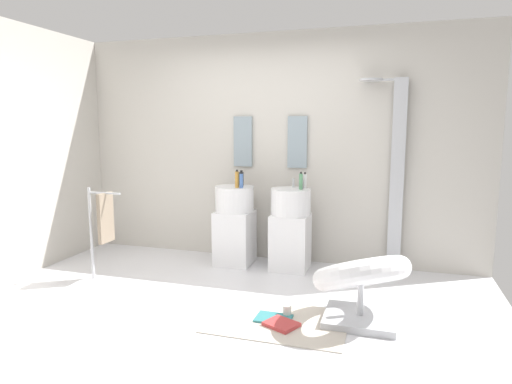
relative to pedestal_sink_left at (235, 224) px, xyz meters
The scene contains 19 objects.
ground_plane 1.40m from the pedestal_sink_left, 75.72° to the right, with size 4.80×3.60×0.04m, color silver.
rear_partition 0.98m from the pedestal_sink_left, 49.55° to the left, with size 4.80×0.10×2.60m, color beige.
pedestal_sink_left is the anchor object (origin of this frame).
pedestal_sink_right 0.65m from the pedestal_sink_left, ahead, with size 0.43×0.43×0.99m.
vanity_mirror_left 0.97m from the pedestal_sink_left, 90.00° to the left, with size 0.22×0.03×0.58m, color #8C9EA8.
vanity_mirror_right 1.17m from the pedestal_sink_left, 25.56° to the left, with size 0.22×0.03×0.58m, color #8C9EA8.
shower_column 1.84m from the pedestal_sink_left, ahead, with size 0.49×0.24×2.05m.
lounge_chair 1.88m from the pedestal_sink_left, 38.02° to the right, with size 1.10×1.10×0.65m.
towel_rack 1.41m from the pedestal_sink_left, 139.81° to the right, with size 0.37×0.22×0.95m.
area_rug 1.66m from the pedestal_sink_left, 57.77° to the right, with size 1.10×0.75×0.01m, color beige.
magazine_red 1.75m from the pedestal_sink_left, 57.95° to the right, with size 0.24×0.20×0.03m, color #B73838.
magazine_teal 1.63m from the pedestal_sink_left, 58.80° to the right, with size 0.29×0.21×0.02m, color teal.
coffee_mug 1.59m from the pedestal_sink_left, 54.05° to the right, with size 0.07×0.07×0.09m, color white.
soap_bottle_amber 0.53m from the pedestal_sink_left, 54.37° to the right, with size 0.04×0.04×0.20m.
soap_bottle_grey 0.89m from the pedestal_sink_left, ahead, with size 0.04×0.04×0.12m.
soap_bottle_blue 0.53m from the pedestal_sink_left, 39.30° to the right, with size 0.04×0.04×0.18m.
soap_bottle_green 0.92m from the pedestal_sink_left, ahead, with size 0.04×0.04×0.19m.
soap_bottle_black 0.52m from the pedestal_sink_left, 69.61° to the left, with size 0.05×0.05×0.17m.
soap_bottle_white 0.94m from the pedestal_sink_left, ahead, with size 0.04×0.04×0.17m.
Camera 1 is at (1.35, -3.37, 1.56)m, focal length 31.28 mm.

